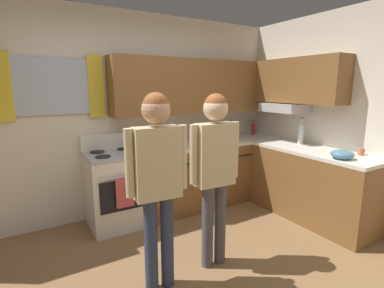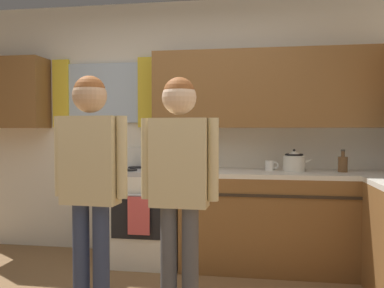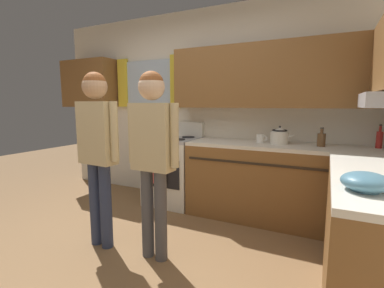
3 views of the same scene
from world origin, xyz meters
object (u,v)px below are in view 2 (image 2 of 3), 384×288
object	(u,v)px
stove_oven	(149,214)
adult_in_plaid	(179,172)
bottle_squat_brown	(343,164)
mug_ceramic_white	(270,166)
stovetop_kettle	(294,161)
adult_left	(90,169)

from	to	relation	value
stove_oven	adult_in_plaid	bearing A→B (deg)	-66.93
bottle_squat_brown	mug_ceramic_white	bearing A→B (deg)	178.37
bottle_squat_brown	mug_ceramic_white	distance (m)	0.65
stovetop_kettle	adult_left	world-z (taller)	adult_left
bottle_squat_brown	stovetop_kettle	world-z (taller)	stovetop_kettle
stove_oven	stovetop_kettle	world-z (taller)	stovetop_kettle
stovetop_kettle	mug_ceramic_white	bearing A→B (deg)	174.83
adult_in_plaid	bottle_squat_brown	bearing A→B (deg)	46.35
mug_ceramic_white	adult_left	distance (m)	1.82
stovetop_kettle	adult_in_plaid	bearing A→B (deg)	-122.15
stovetop_kettle	adult_in_plaid	xyz separation A→B (m)	(-0.83, -1.32, 0.02)
adult_left	mug_ceramic_white	bearing A→B (deg)	49.23
adult_left	adult_in_plaid	xyz separation A→B (m)	(0.58, 0.04, -0.01)
stovetop_kettle	adult_in_plaid	world-z (taller)	adult_in_plaid
stove_oven	bottle_squat_brown	distance (m)	1.88
mug_ceramic_white	adult_left	size ratio (longest dim) A/B	0.08
mug_ceramic_white	bottle_squat_brown	bearing A→B (deg)	-1.63
mug_ceramic_white	adult_in_plaid	distance (m)	1.47
bottle_squat_brown	stove_oven	bearing A→B (deg)	-178.95
stove_oven	mug_ceramic_white	world-z (taller)	stove_oven
stove_oven	adult_in_plaid	world-z (taller)	adult_in_plaid
mug_ceramic_white	adult_in_plaid	size ratio (longest dim) A/B	0.08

